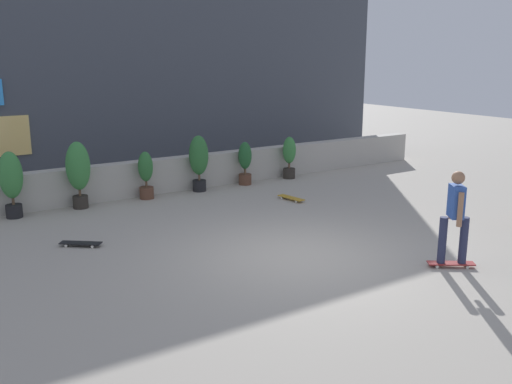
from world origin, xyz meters
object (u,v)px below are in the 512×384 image
(potted_plant_0, at_px, (11,179))
(skateboard_near_camera, at_px, (291,198))
(potted_plant_1, at_px, (78,169))
(skater_far_left, at_px, (455,215))
(potted_plant_5, at_px, (289,156))
(skateboard_aside, at_px, (81,243))
(potted_plant_2, at_px, (146,174))
(potted_plant_3, at_px, (199,159))
(potted_plant_4, at_px, (245,162))

(potted_plant_0, xyz_separation_m, skateboard_near_camera, (6.17, -2.16, -0.82))
(potted_plant_1, bearing_deg, skater_far_left, -60.38)
(skater_far_left, xyz_separation_m, skateboard_near_camera, (0.45, 5.27, -0.88))
(potted_plant_5, xyz_separation_m, skateboard_aside, (-7.04, -2.81, -0.61))
(potted_plant_1, distance_m, potted_plant_2, 1.71)
(potted_plant_2, height_order, potted_plant_3, potted_plant_3)
(potted_plant_5, bearing_deg, potted_plant_3, -180.00)
(potted_plant_2, bearing_deg, skateboard_near_camera, -35.83)
(potted_plant_0, relative_size, skateboard_aside, 2.02)
(potted_plant_3, relative_size, potted_plant_5, 1.22)
(skater_far_left, distance_m, skateboard_aside, 6.91)
(skateboard_aside, bearing_deg, potted_plant_5, 21.77)
(potted_plant_5, height_order, skateboard_aside, potted_plant_5)
(potted_plant_4, relative_size, skateboard_aside, 1.62)
(potted_plant_0, relative_size, potted_plant_1, 0.94)
(skateboard_near_camera, bearing_deg, potted_plant_3, 124.32)
(potted_plant_2, bearing_deg, potted_plant_4, 0.00)
(potted_plant_5, bearing_deg, potted_plant_1, 180.00)
(potted_plant_2, distance_m, skateboard_aside, 3.83)
(skateboard_near_camera, bearing_deg, skateboard_aside, -173.23)
(potted_plant_5, bearing_deg, skateboard_near_camera, -125.22)
(potted_plant_0, distance_m, skater_far_left, 9.37)
(potted_plant_0, distance_m, potted_plant_2, 3.20)
(potted_plant_5, bearing_deg, potted_plant_0, 180.00)
(potted_plant_2, xyz_separation_m, skater_far_left, (2.53, -7.43, 0.29))
(potted_plant_2, relative_size, potted_plant_3, 0.81)
(potted_plant_3, xyz_separation_m, skateboard_aside, (-4.04, -2.81, -0.81))
(potted_plant_5, relative_size, skateboard_near_camera, 1.51)
(potted_plant_4, xyz_separation_m, skater_far_left, (-0.43, -7.43, 0.29))
(potted_plant_1, height_order, skateboard_aside, potted_plant_1)
(potted_plant_5, bearing_deg, skater_far_left, -104.89)
(potted_plant_5, relative_size, skateboard_aside, 1.65)
(potted_plant_1, bearing_deg, skateboard_aside, -106.67)
(potted_plant_3, relative_size, potted_plant_4, 1.24)
(potted_plant_5, xyz_separation_m, skateboard_near_camera, (-1.52, -2.16, -0.61))
(potted_plant_3, relative_size, skateboard_aside, 2.01)
(potted_plant_4, bearing_deg, potted_plant_0, 180.00)
(potted_plant_4, distance_m, skateboard_aside, 6.20)
(potted_plant_3, bearing_deg, skateboard_aside, -145.20)
(potted_plant_4, distance_m, skater_far_left, 7.44)
(potted_plant_0, xyz_separation_m, skater_far_left, (5.72, -7.43, 0.06))
(potted_plant_1, relative_size, potted_plant_2, 1.32)
(skater_far_left, relative_size, skateboard_near_camera, 2.07)
(potted_plant_3, height_order, potted_plant_4, potted_plant_3)
(skater_far_left, bearing_deg, potted_plant_3, 97.82)
(potted_plant_0, bearing_deg, potted_plant_5, 0.00)
(potted_plant_4, bearing_deg, skateboard_near_camera, -89.47)
(skater_far_left, bearing_deg, potted_plant_1, 119.62)
(potted_plant_2, relative_size, skateboard_near_camera, 1.48)
(potted_plant_3, distance_m, skateboard_aside, 4.99)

